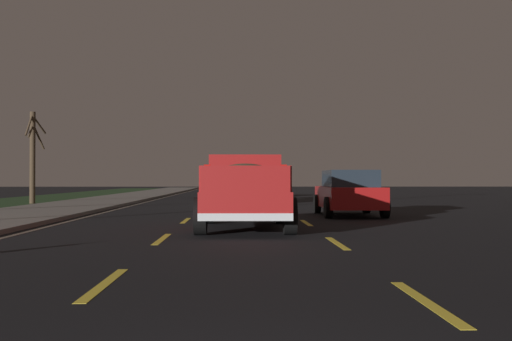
% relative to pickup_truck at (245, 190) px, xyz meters
% --- Properties ---
extents(ground, '(144.00, 144.00, 0.00)m').
position_rel_pickup_truck_xyz_m(ground, '(13.52, -0.00, -0.98)').
color(ground, black).
extents(sidewalk_shoulder, '(108.00, 4.00, 0.12)m').
position_rel_pickup_truck_xyz_m(sidewalk_shoulder, '(13.52, 7.45, -0.92)').
color(sidewalk_shoulder, slate).
rests_on(sidewalk_shoulder, ground).
extents(lane_markings, '(108.00, 7.04, 0.01)m').
position_rel_pickup_truck_xyz_m(lane_markings, '(16.44, 3.09, -0.98)').
color(lane_markings, yellow).
rests_on(lane_markings, ground).
extents(pickup_truck, '(5.43, 2.30, 1.87)m').
position_rel_pickup_truck_xyz_m(pickup_truck, '(0.00, 0.00, 0.00)').
color(pickup_truck, maroon).
rests_on(pickup_truck, ground).
extents(sedan_black, '(4.42, 2.05, 1.54)m').
position_rel_pickup_truck_xyz_m(sedan_black, '(26.49, 0.12, -0.20)').
color(sedan_black, black).
rests_on(sedan_black, ground).
extents(sedan_red, '(4.41, 2.04, 1.54)m').
position_rel_pickup_truck_xyz_m(sedan_red, '(5.42, -3.58, -0.20)').
color(sedan_red, maroon).
rests_on(sedan_red, ground).
extents(sedan_white, '(4.43, 2.07, 1.54)m').
position_rel_pickup_truck_xyz_m(sedan_white, '(16.40, 0.02, -0.20)').
color(sedan_white, silver).
rests_on(sedan_white, ground).
extents(bare_tree_far, '(2.13, 0.51, 4.64)m').
position_rel_pickup_truck_xyz_m(bare_tree_far, '(16.23, 10.58, 1.53)').
color(bare_tree_far, '#423323').
rests_on(bare_tree_far, ground).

